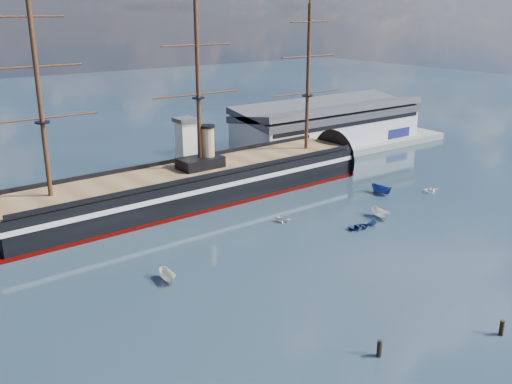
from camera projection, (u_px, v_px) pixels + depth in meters
ground at (255, 224)px, 117.91m from camera, size 600.00×600.00×0.00m
quay at (205, 177)px, 151.12m from camera, size 180.00×18.00×2.00m
warehouse at (328, 124)px, 178.81m from camera, size 63.00×21.00×11.60m
quay_tower at (186, 147)px, 141.87m from camera, size 5.00×5.00×15.00m
warship at (187, 186)px, 129.43m from camera, size 113.12×18.98×53.94m
motorboat_a at (168, 281)px, 93.29m from camera, size 6.13×2.80×2.37m
motorboat_b at (360, 229)px, 115.50m from camera, size 1.74×3.15×1.39m
motorboat_c at (380, 218)px, 121.32m from camera, size 6.87×3.68×2.61m
motorboat_d at (283, 222)px, 119.12m from camera, size 5.56×4.80×1.91m
motorboat_e at (432, 191)px, 138.96m from camera, size 1.45×3.01×1.35m
motorboat_f at (381, 194)px, 137.19m from camera, size 6.84×2.86×2.68m
motorboat_g at (372, 225)px, 117.29m from camera, size 2.44×4.46×1.55m
piling_near_left at (379, 356)px, 73.26m from camera, size 0.64×0.64×3.03m
piling_near_mid at (501, 335)px, 78.04m from camera, size 0.64×0.64×2.92m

